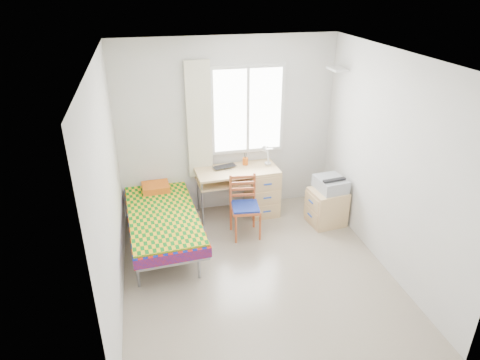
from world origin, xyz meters
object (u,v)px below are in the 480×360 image
object	(u,v)px
bed	(162,215)
cabinet	(327,207)
printer	(331,184)
chair	(245,202)
desk	(258,188)

from	to	relation	value
bed	cabinet	xyz separation A→B (m)	(2.36, -0.07, -0.14)
bed	printer	bearing A→B (deg)	-4.55
chair	cabinet	size ratio (longest dim) A/B	1.62
desk	cabinet	bearing A→B (deg)	-33.80
cabinet	printer	size ratio (longest dim) A/B	1.13
desk	chair	size ratio (longest dim) A/B	1.40
chair	printer	world-z (taller)	chair
chair	bed	bearing A→B (deg)	-177.25
bed	printer	world-z (taller)	bed
bed	chair	bearing A→B (deg)	-7.12
cabinet	printer	world-z (taller)	printer
bed	cabinet	world-z (taller)	bed
desk	printer	bearing A→B (deg)	-30.97
desk	chair	world-z (taller)	chair
desk	chair	distance (m)	0.64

